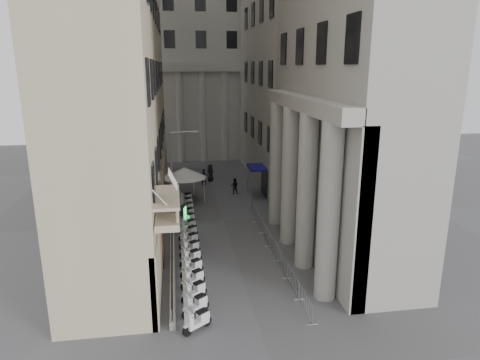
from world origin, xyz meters
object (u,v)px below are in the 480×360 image
Objects in this scene: pedestrian_a at (203,177)px; security_tent at (190,174)px; street_lamp at (175,168)px; scooter_0 at (198,331)px; pedestrian_b at (234,186)px; info_kiosk at (183,216)px.

security_tent is at bearing 49.70° from pedestrian_a.
security_tent is 0.55× the size of street_lamp.
pedestrian_b reaches higher than scooter_0.
pedestrian_a is at bearing 73.72° from security_tent.
street_lamp reaches higher than info_kiosk.
pedestrian_a reaches higher than pedestrian_b.
pedestrian_b is at bearing 34.58° from street_lamp.
pedestrian_b is (5.09, 22.97, 0.83)m from scooter_0.
info_kiosk reaches higher than scooter_0.
pedestrian_b is (5.40, 8.57, -0.13)m from info_kiosk.
info_kiosk is at bearing 69.13° from pedestrian_b.
security_tent is (0.52, 21.10, 2.80)m from scooter_0.
scooter_0 is 21.29m from security_tent.
scooter_0 is 0.36× the size of security_tent.
scooter_0 is at bearing 88.85° from pedestrian_b.
pedestrian_a is (3.05, 10.05, -3.50)m from street_lamp.
pedestrian_b is at bearing 103.09° from pedestrian_a.
scooter_0 is 14.44m from info_kiosk.
pedestrian_a is at bearing -39.56° from scooter_0.
info_kiosk is at bearing -97.06° from security_tent.
street_lamp is (-0.87, 16.75, 4.41)m from scooter_0.
security_tent is 5.31m from pedestrian_b.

